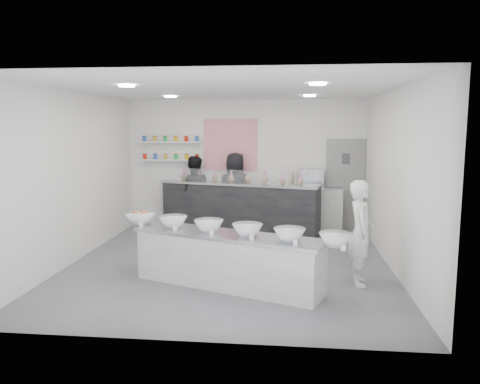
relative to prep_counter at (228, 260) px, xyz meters
name	(u,v)px	position (x,y,z in m)	size (l,w,h in m)	color
floor	(229,264)	(-0.12, 1.15, -0.40)	(6.00, 6.00, 0.00)	#515156
ceiling	(229,89)	(-0.12, 1.15, 2.60)	(6.00, 6.00, 0.00)	white
back_wall	(245,164)	(-0.12, 4.15, 1.10)	(5.50, 5.50, 0.00)	white
left_wall	(75,177)	(-2.87, 1.15, 1.10)	(6.00, 6.00, 0.00)	white
right_wall	(395,181)	(2.63, 1.15, 1.10)	(6.00, 6.00, 0.00)	white
back_door	(345,185)	(2.18, 4.12, 0.65)	(0.88, 0.04, 2.10)	gray
pattern_panel	(230,145)	(-0.47, 4.12, 1.55)	(1.25, 0.03, 1.20)	#E3264B
jar_shelf_lower	(171,160)	(-1.87, 4.05, 1.20)	(1.45, 0.22, 0.04)	silver
jar_shelf_upper	(171,142)	(-1.87, 4.05, 1.62)	(1.45, 0.22, 0.04)	silver
preserve_jars	(171,148)	(-1.87, 4.03, 1.48)	(1.45, 0.10, 0.56)	red
downlight_0	(127,86)	(-1.52, 0.15, 2.58)	(0.24, 0.24, 0.02)	white
downlight_1	(318,84)	(1.28, 0.15, 2.58)	(0.24, 0.24, 0.02)	white
downlight_2	(171,97)	(-1.52, 2.75, 2.58)	(0.24, 0.24, 0.02)	white
downlight_3	(310,96)	(1.28, 2.75, 2.58)	(0.24, 0.24, 0.02)	white
prep_counter	(228,260)	(0.00, 0.00, 0.00)	(2.97, 0.67, 0.81)	#AFAFAA
back_bar	(240,207)	(-0.21, 3.70, 0.16)	(3.65, 0.67, 1.13)	black
sneeze_guard	(234,177)	(-0.29, 3.39, 0.88)	(3.60, 0.02, 0.31)	white
espresso_ledge	(312,209)	(1.43, 3.93, 0.10)	(1.37, 0.43, 1.01)	#AFAFAA
espresso_machine	(312,179)	(1.41, 3.93, 0.81)	(0.52, 0.36, 0.39)	#93969E
cup_stacks	(293,180)	(0.99, 3.93, 0.78)	(0.25, 0.24, 0.33)	tan
prep_bowls	(228,228)	(0.00, 0.00, 0.49)	(3.70, 0.55, 0.18)	white
label_cards	(237,240)	(0.19, -0.51, 0.44)	(3.31, 0.04, 0.07)	white
cookie_bags	(240,177)	(-0.21, 3.70, 0.86)	(2.94, 0.14, 0.26)	#CB669E
woman_prep	(360,233)	(1.98, 0.31, 0.39)	(0.58, 0.38, 1.60)	white
staff_left	(194,192)	(-1.33, 3.95, 0.45)	(0.83, 0.64, 1.70)	black
staff_right	(235,191)	(-0.34, 3.95, 0.49)	(0.88, 0.57, 1.79)	black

